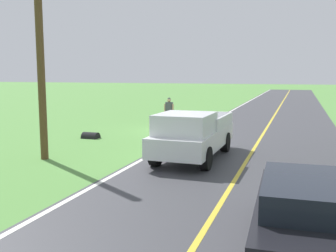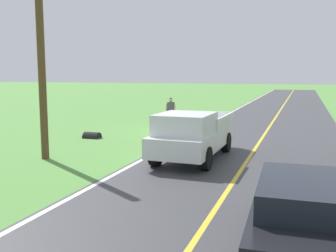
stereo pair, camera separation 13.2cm
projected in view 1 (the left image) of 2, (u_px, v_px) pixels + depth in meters
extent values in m
plane|color=#568E42|center=(174.00, 131.00, 22.02)|extent=(200.00, 200.00, 0.00)
cube|color=#3D3D42|center=(263.00, 135.00, 20.46)|extent=(7.85, 120.00, 0.00)
cube|color=silver|center=(194.00, 131.00, 21.65)|extent=(0.16, 117.60, 0.00)
cube|color=gold|center=(263.00, 135.00, 20.46)|extent=(0.14, 117.60, 0.00)
cylinder|color=navy|center=(170.00, 119.00, 23.90)|extent=(0.18, 0.18, 0.88)
cylinder|color=navy|center=(168.00, 118.00, 24.20)|extent=(0.18, 0.18, 0.88)
cube|color=#3F3F47|center=(169.00, 107.00, 23.95)|extent=(0.40, 0.27, 0.58)
sphere|color=tan|center=(169.00, 100.00, 23.90)|extent=(0.23, 0.23, 0.23)
sphere|color=#4C564C|center=(169.00, 99.00, 23.89)|extent=(0.20, 0.20, 0.20)
cube|color=navy|center=(170.00, 106.00, 24.14)|extent=(0.32, 0.21, 0.44)
cylinder|color=tan|center=(173.00, 109.00, 23.87)|extent=(0.10, 0.10, 0.58)
cylinder|color=tan|center=(165.00, 108.00, 24.03)|extent=(0.10, 0.10, 0.58)
cube|color=black|center=(162.00, 121.00, 24.15)|extent=(0.46, 0.21, 0.51)
cube|color=silver|center=(194.00, 138.00, 14.87)|extent=(2.09, 5.43, 0.70)
cube|color=silver|center=(185.00, 124.00, 13.66)|extent=(1.87, 2.19, 0.72)
cube|color=black|center=(185.00, 122.00, 13.65)|extent=(1.70, 1.32, 0.43)
cube|color=silver|center=(224.00, 121.00, 15.49)|extent=(0.15, 3.03, 0.45)
cube|color=silver|center=(179.00, 119.00, 16.11)|extent=(0.15, 3.03, 0.45)
cube|color=silver|center=(210.00, 116.00, 17.21)|extent=(1.84, 0.13, 0.45)
cylinder|color=black|center=(206.00, 158.00, 12.98)|extent=(0.31, 0.80, 0.80)
cylinder|color=black|center=(156.00, 155.00, 13.58)|extent=(0.31, 0.80, 0.80)
cylinder|color=black|center=(225.00, 142.00, 16.06)|extent=(0.31, 0.80, 0.80)
cylinder|color=black|center=(184.00, 140.00, 16.66)|extent=(0.31, 0.80, 0.80)
cube|color=black|center=(309.00, 218.00, 6.95)|extent=(1.99, 4.46, 0.62)
cube|color=black|center=(311.00, 192.00, 6.69)|extent=(1.70, 2.43, 0.46)
cylinder|color=black|center=(264.00, 205.00, 8.56)|extent=(0.26, 0.67, 0.66)
cylinder|color=brown|center=(41.00, 61.00, 14.22)|extent=(0.28, 0.28, 7.31)
cylinder|color=black|center=(91.00, 138.00, 19.43)|extent=(0.80, 0.60, 0.60)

